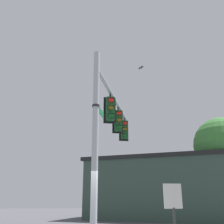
{
  "coord_description": "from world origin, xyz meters",
  "views": [
    {
      "loc": [
        0.91,
        8.44,
        1.69
      ],
      "look_at": [
        -1.0,
        -2.49,
        5.37
      ],
      "focal_mm": 41.65,
      "sensor_mm": 36.0,
      "label": 1
    }
  ],
  "objects": [
    {
      "name": "traffic_light_mid_inner",
      "position": [
        -1.56,
        -3.86,
        5.39
      ],
      "size": [
        0.54,
        0.49,
        1.31
      ],
      "color": "black"
    },
    {
      "name": "mast_arm",
      "position": [
        -1.23,
        -3.05,
        6.17
      ],
      "size": [
        2.61,
        6.16,
        0.16
      ],
      "primitive_type": "cylinder",
      "rotation": [
        0.0,
        1.57,
        4.33
      ],
      "color": "#ADB2B7"
    },
    {
      "name": "bird_flying",
      "position": [
        -2.81,
        -3.69,
        8.41
      ],
      "size": [
        0.26,
        0.31,
        0.12
      ],
      "color": "#4C4742"
    },
    {
      "name": "traffic_light_mid_outer",
      "position": [
        -2.26,
        -5.59,
        5.39
      ],
      "size": [
        0.54,
        0.49,
        1.31
      ],
      "color": "black"
    },
    {
      "name": "signal_pole",
      "position": [
        0.0,
        0.0,
        3.42
      ],
      "size": [
        0.22,
        0.22,
        6.83
      ],
      "primitive_type": "cylinder",
      "color": "#ADB2B7",
      "rests_on": "ground"
    },
    {
      "name": "traffic_light_nearest_pole",
      "position": [
        -0.86,
        -2.12,
        5.39
      ],
      "size": [
        0.54,
        0.49,
        1.31
      ],
      "color": "black"
    },
    {
      "name": "storefront_building",
      "position": [
        -7.42,
        -12.78,
        2.5
      ],
      "size": [
        14.28,
        11.51,
        4.98
      ],
      "color": "#33473D",
      "rests_on": "ground"
    },
    {
      "name": "tree_by_storefront",
      "position": [
        -11.29,
        -10.25,
        5.68
      ],
      "size": [
        4.43,
        4.43,
        7.92
      ],
      "color": "#4C3823",
      "rests_on": "ground"
    },
    {
      "name": "historical_marker",
      "position": [
        -2.49,
        0.24,
        1.4
      ],
      "size": [
        0.6,
        0.08,
        2.13
      ],
      "color": "#333333",
      "rests_on": "ground"
    },
    {
      "name": "street_name_sign",
      "position": [
        -0.12,
        -0.31,
        4.72
      ],
      "size": [
        0.55,
        1.13,
        0.22
      ],
      "color": "#147238"
    }
  ]
}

